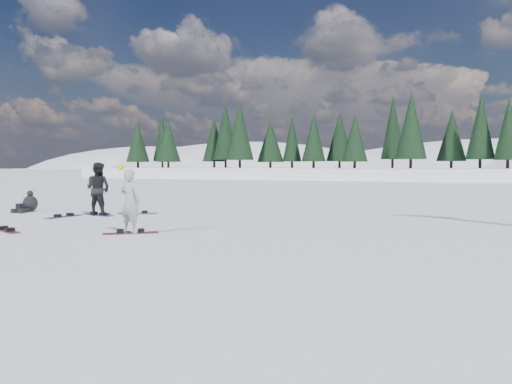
{
  "coord_description": "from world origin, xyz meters",
  "views": [
    {
      "loc": [
        8.68,
        -12.76,
        1.9
      ],
      "look_at": [
        3.07,
        0.97,
        1.1
      ],
      "focal_mm": 35.0,
      "sensor_mm": 36.0,
      "label": 1
    }
  ],
  "objects_px": {
    "snowboarder_woman": "(130,201)",
    "gear_bag": "(22,207)",
    "snowboard_loose_a": "(64,217)",
    "seated_rider": "(29,204)",
    "snowboard_loose_b": "(7,231)",
    "snowboarder_man": "(98,189)",
    "snowboard_loose_c": "(138,214)"
  },
  "relations": [
    {
      "from": "snowboarder_woman",
      "to": "gear_bag",
      "type": "height_order",
      "value": "snowboarder_woman"
    },
    {
      "from": "snowboard_loose_a",
      "to": "seated_rider",
      "type": "bearing_deg",
      "value": 74.74
    },
    {
      "from": "snowboarder_woman",
      "to": "snowboard_loose_b",
      "type": "relative_size",
      "value": 1.29
    },
    {
      "from": "snowboarder_man",
      "to": "snowboard_loose_b",
      "type": "distance_m",
      "value": 4.81
    },
    {
      "from": "snowboard_loose_c",
      "to": "snowboard_loose_a",
      "type": "bearing_deg",
      "value": -151.76
    },
    {
      "from": "snowboarder_woman",
      "to": "seated_rider",
      "type": "xyz_separation_m",
      "value": [
        -7.76,
        3.81,
        -0.57
      ]
    },
    {
      "from": "seated_rider",
      "to": "gear_bag",
      "type": "distance_m",
      "value": 0.77
    },
    {
      "from": "snowboarder_man",
      "to": "snowboard_loose_a",
      "type": "xyz_separation_m",
      "value": [
        -0.76,
        -0.97,
        -0.99
      ]
    },
    {
      "from": "snowboarder_woman",
      "to": "seated_rider",
      "type": "relative_size",
      "value": 1.85
    },
    {
      "from": "seated_rider",
      "to": "snowboarder_man",
      "type": "bearing_deg",
      "value": -5.55
    },
    {
      "from": "snowboarder_man",
      "to": "snowboard_loose_c",
      "type": "relative_size",
      "value": 1.34
    },
    {
      "from": "snowboarder_woman",
      "to": "snowboarder_man",
      "type": "bearing_deg",
      "value": -35.49
    },
    {
      "from": "snowboarder_woman",
      "to": "snowboarder_man",
      "type": "relative_size",
      "value": 0.97
    },
    {
      "from": "snowboard_loose_b",
      "to": "snowboard_loose_a",
      "type": "relative_size",
      "value": 1.0
    },
    {
      "from": "seated_rider",
      "to": "snowboard_loose_c",
      "type": "bearing_deg",
      "value": 7.62
    },
    {
      "from": "snowboard_loose_c",
      "to": "snowboarder_man",
      "type": "bearing_deg",
      "value": -154.73
    },
    {
      "from": "seated_rider",
      "to": "snowboard_loose_c",
      "type": "distance_m",
      "value": 4.69
    },
    {
      "from": "snowboard_loose_b",
      "to": "snowboard_loose_a",
      "type": "distance_m",
      "value": 3.94
    },
    {
      "from": "snowboarder_man",
      "to": "snowboard_loose_c",
      "type": "bearing_deg",
      "value": -139.91
    },
    {
      "from": "snowboarder_woman",
      "to": "snowboard_loose_c",
      "type": "distance_m",
      "value": 5.8
    },
    {
      "from": "snowboard_loose_b",
      "to": "snowboard_loose_c",
      "type": "relative_size",
      "value": 1.0
    },
    {
      "from": "snowboard_loose_b",
      "to": "snowboard_loose_a",
      "type": "xyz_separation_m",
      "value": [
        -1.37,
        3.69,
        0.0
      ]
    },
    {
      "from": "snowboarder_woman",
      "to": "gear_bag",
      "type": "xyz_separation_m",
      "value": [
        -8.46,
        4.07,
        -0.76
      ]
    },
    {
      "from": "seated_rider",
      "to": "snowboard_loose_b",
      "type": "xyz_separation_m",
      "value": [
        4.16,
        -4.75,
        -0.32
      ]
    },
    {
      "from": "snowboarder_man",
      "to": "snowboard_loose_a",
      "type": "height_order",
      "value": "snowboarder_man"
    },
    {
      "from": "snowboard_loose_b",
      "to": "seated_rider",
      "type": "bearing_deg",
      "value": 154.68
    },
    {
      "from": "snowboard_loose_b",
      "to": "snowboard_loose_a",
      "type": "height_order",
      "value": "same"
    },
    {
      "from": "snowboarder_man",
      "to": "snowboard_loose_c",
      "type": "distance_m",
      "value": 1.76
    },
    {
      "from": "gear_bag",
      "to": "snowboard_loose_a",
      "type": "xyz_separation_m",
      "value": [
        3.5,
        -1.31,
        -0.14
      ]
    },
    {
      "from": "seated_rider",
      "to": "snowboard_loose_b",
      "type": "relative_size",
      "value": 0.7
    },
    {
      "from": "snowboard_loose_a",
      "to": "snowboarder_man",
      "type": "bearing_deg",
      "value": -32.58
    },
    {
      "from": "gear_bag",
      "to": "snowboard_loose_a",
      "type": "distance_m",
      "value": 3.74
    }
  ]
}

